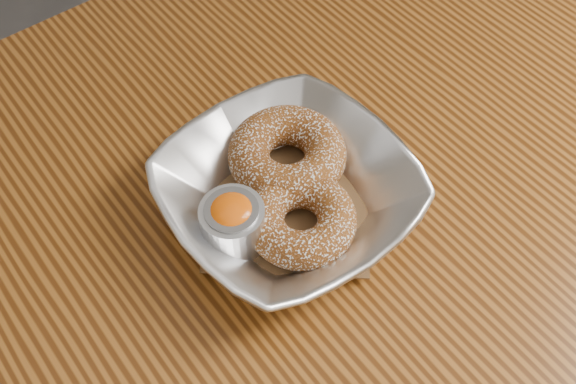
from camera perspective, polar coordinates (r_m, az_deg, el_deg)
table at (r=0.73m, az=6.68°, el=-3.35°), size 1.20×0.80×0.75m
serving_bowl at (r=0.60m, az=-0.00°, el=-0.18°), size 0.22×0.22×0.05m
parchment at (r=0.61m, az=-0.00°, el=-1.13°), size 0.20×0.20×0.00m
donut_back at (r=0.62m, az=-0.07°, el=3.19°), size 0.12×0.12×0.04m
donut_front at (r=0.58m, az=1.10°, el=-2.32°), size 0.13×0.13×0.03m
ramekin at (r=0.57m, az=-4.68°, el=-2.64°), size 0.06×0.06×0.05m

